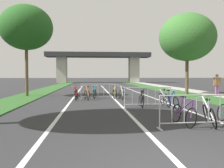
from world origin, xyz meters
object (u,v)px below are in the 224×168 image
at_px(bicycle_yellow_6, 115,93).
at_px(bicycle_white_10, 122,94).
at_px(tree_right_oak_mid, 187,37).
at_px(bicycle_blue_2, 172,101).
at_px(bicycle_red_7, 76,94).
at_px(bicycle_black_9, 141,100).
at_px(bicycle_teal_8, 95,93).
at_px(bicycle_purple_3, 183,114).
at_px(bicycle_orange_1, 87,94).
at_px(tree_left_cypress_far, 26,28).
at_px(crowd_barrier_third, 98,91).
at_px(crowd_barrier_second, 148,98).
at_px(bicycle_silver_5, 164,99).
at_px(pedestrian_waiting, 217,83).
at_px(bicycle_white_0, 209,115).
at_px(crowd_barrier_nearest, 196,112).

xyz_separation_m(bicycle_yellow_6, bicycle_white_10, (0.38, -0.88, -0.01)).
bearing_deg(tree_right_oak_mid, bicycle_blue_2, -115.26).
xyz_separation_m(bicycle_red_7, bicycle_white_10, (3.07, 0.06, -0.02)).
bearing_deg(bicycle_red_7, bicycle_black_9, 134.13).
relative_size(bicycle_yellow_6, bicycle_teal_8, 0.94).
bearing_deg(bicycle_red_7, bicycle_purple_3, 116.39).
bearing_deg(bicycle_purple_3, bicycle_yellow_6, -90.46).
relative_size(bicycle_orange_1, bicycle_white_10, 0.94).
distance_m(tree_left_cypress_far, crowd_barrier_third, 7.65).
height_order(crowd_barrier_third, bicycle_blue_2, crowd_barrier_third).
bearing_deg(bicycle_white_10, bicycle_purple_3, -87.80).
bearing_deg(crowd_barrier_second, bicycle_teal_8, 114.77).
relative_size(crowd_barrier_third, bicycle_yellow_6, 1.51).
height_order(tree_left_cypress_far, bicycle_teal_8, tree_left_cypress_far).
xyz_separation_m(bicycle_blue_2, bicycle_silver_5, (-0.07, 1.04, 0.01)).
bearing_deg(tree_left_cypress_far, tree_right_oak_mid, 2.48).
distance_m(bicycle_blue_2, bicycle_purple_3, 4.13).
bearing_deg(crowd_barrier_second, bicycle_black_9, 115.85).
bearing_deg(bicycle_yellow_6, crowd_barrier_third, -146.06).
xyz_separation_m(tree_right_oak_mid, pedestrian_waiting, (2.00, -1.22, -3.75)).
relative_size(bicycle_blue_2, bicycle_teal_8, 1.01).
bearing_deg(bicycle_purple_3, crowd_barrier_second, -95.84).
height_order(bicycle_black_9, pedestrian_waiting, pedestrian_waiting).
xyz_separation_m(tree_right_oak_mid, bicycle_teal_8, (-7.75, -2.45, -4.45)).
bearing_deg(crowd_barrier_second, bicycle_orange_1, 124.79).
bearing_deg(bicycle_blue_2, bicycle_orange_1, -53.67).
distance_m(bicycle_orange_1, bicycle_white_10, 2.36).
distance_m(tree_right_oak_mid, bicycle_silver_5, 9.71).
bearing_deg(bicycle_teal_8, bicycle_white_0, -63.39).
bearing_deg(bicycle_orange_1, bicycle_red_7, 162.94).
xyz_separation_m(bicycle_orange_1, pedestrian_waiting, (10.28, 2.36, 0.69)).
bearing_deg(bicycle_white_10, bicycle_orange_1, 179.33).
bearing_deg(crowd_barrier_third, bicycle_teal_8, 111.66).
bearing_deg(bicycle_silver_5, bicycle_white_10, 111.89).
relative_size(bicycle_white_0, bicycle_yellow_6, 1.08).
distance_m(tree_left_cypress_far, crowd_barrier_second, 11.85).
xyz_separation_m(bicycle_white_0, bicycle_purple_3, (-0.82, 0.10, 0.01)).
height_order(tree_right_oak_mid, bicycle_white_10, tree_right_oak_mid).
relative_size(bicycle_red_7, bicycle_black_9, 1.07).
bearing_deg(crowd_barrier_nearest, crowd_barrier_second, 94.50).
bearing_deg(tree_left_cypress_far, crowd_barrier_third, -24.50).
height_order(bicycle_white_0, bicycle_teal_8, bicycle_white_0).
height_order(tree_right_oak_mid, bicycle_purple_3, tree_right_oak_mid).
bearing_deg(tree_left_cypress_far, bicycle_blue_2, -42.25).
xyz_separation_m(tree_left_cypress_far, tree_right_oak_mid, (12.95, 0.56, -0.50)).
xyz_separation_m(crowd_barrier_second, bicycle_white_10, (-0.77, 4.63, -0.16)).
bearing_deg(pedestrian_waiting, bicycle_red_7, 5.65).
relative_size(tree_left_cypress_far, bicycle_red_7, 4.06).
bearing_deg(bicycle_red_7, crowd_barrier_third, -159.00).
distance_m(crowd_barrier_second, bicycle_silver_5, 1.14).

